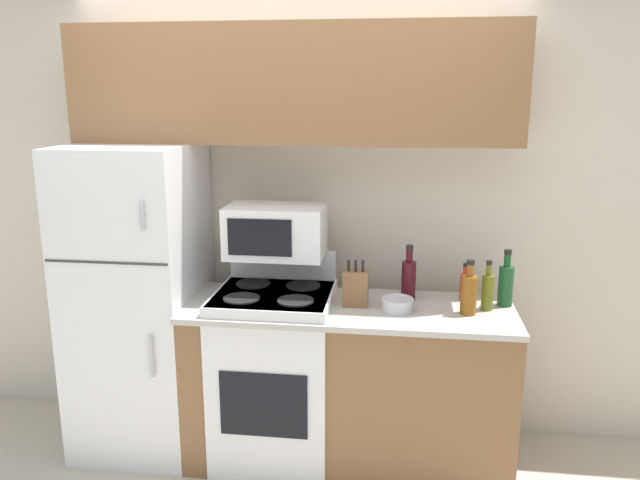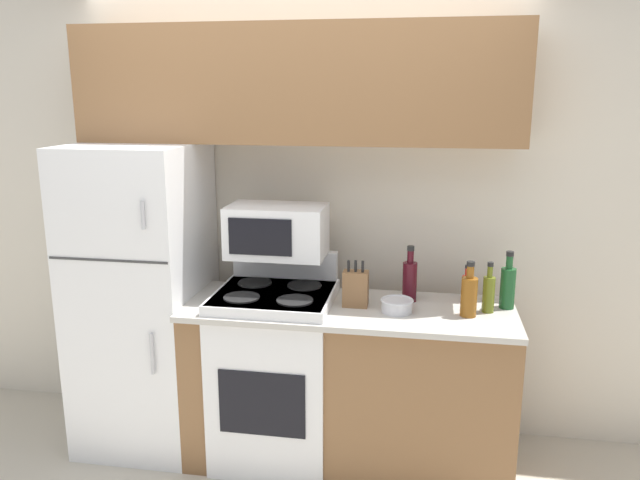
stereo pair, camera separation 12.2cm
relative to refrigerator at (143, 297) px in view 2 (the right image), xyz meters
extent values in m
cube|color=beige|center=(0.85, 0.39, 0.42)|extent=(8.00, 0.05, 2.55)
cube|color=brown|center=(1.18, -0.07, -0.42)|extent=(1.70, 0.57, 0.87)
cube|color=#BCB7AD|center=(1.18, -0.09, 0.03)|extent=(1.70, 0.61, 0.03)
cube|color=white|center=(0.00, 0.00, 0.00)|extent=(0.66, 0.71, 1.71)
cube|color=#383838|center=(0.00, -0.35, 0.31)|extent=(0.64, 0.01, 0.01)
cylinder|color=#B7B7BC|center=(0.21, -0.37, 0.55)|extent=(0.02, 0.02, 0.14)
cylinder|color=#B7B7BC|center=(0.21, -0.37, -0.17)|extent=(0.02, 0.02, 0.22)
cube|color=brown|center=(0.85, 0.19, 1.16)|extent=(2.36, 0.36, 0.61)
cube|color=white|center=(0.78, -0.08, -0.38)|extent=(0.62, 0.57, 0.96)
cube|color=black|center=(0.78, -0.37, -0.40)|extent=(0.45, 0.01, 0.34)
cube|color=#2D2D2D|center=(0.78, -0.08, 0.09)|extent=(0.59, 0.55, 0.01)
cube|color=white|center=(0.78, 0.19, 0.18)|extent=(0.59, 0.06, 0.16)
cylinder|color=black|center=(0.64, -0.21, 0.10)|extent=(0.19, 0.19, 0.01)
cylinder|color=black|center=(0.92, -0.21, 0.10)|extent=(0.19, 0.19, 0.01)
cylinder|color=black|center=(0.64, 0.04, 0.10)|extent=(0.19, 0.19, 0.01)
cylinder|color=black|center=(0.92, 0.04, 0.10)|extent=(0.19, 0.19, 0.01)
cube|color=white|center=(0.77, 0.04, 0.40)|extent=(0.52, 0.31, 0.28)
cube|color=black|center=(0.72, -0.12, 0.40)|extent=(0.33, 0.01, 0.19)
cube|color=brown|center=(1.21, -0.07, 0.14)|extent=(0.13, 0.09, 0.19)
cylinder|color=black|center=(1.18, -0.08, 0.26)|extent=(0.01, 0.01, 0.06)
cylinder|color=black|center=(1.21, -0.08, 0.26)|extent=(0.01, 0.01, 0.06)
cylinder|color=black|center=(1.25, -0.08, 0.26)|extent=(0.01, 0.01, 0.06)
cylinder|color=silver|center=(1.43, -0.13, 0.07)|extent=(0.16, 0.16, 0.06)
torus|color=silver|center=(1.43, -0.13, 0.10)|extent=(0.17, 0.17, 0.01)
cylinder|color=#194C23|center=(1.98, 0.03, 0.15)|extent=(0.08, 0.08, 0.21)
cylinder|color=#194C23|center=(1.98, 0.03, 0.29)|extent=(0.03, 0.03, 0.07)
cylinder|color=black|center=(1.98, 0.03, 0.33)|extent=(0.04, 0.04, 0.02)
cylinder|color=#470F19|center=(1.49, 0.06, 0.15)|extent=(0.08, 0.08, 0.21)
cylinder|color=#470F19|center=(1.49, 0.06, 0.29)|extent=(0.03, 0.03, 0.07)
cylinder|color=black|center=(1.49, 0.06, 0.33)|extent=(0.04, 0.04, 0.02)
cylinder|color=red|center=(1.78, 0.10, 0.11)|extent=(0.05, 0.05, 0.14)
cylinder|color=red|center=(1.78, 0.10, 0.21)|extent=(0.02, 0.02, 0.04)
cylinder|color=black|center=(1.78, 0.10, 0.24)|extent=(0.02, 0.03, 0.02)
cylinder|color=#5B6619|center=(1.88, -0.05, 0.13)|extent=(0.06, 0.06, 0.18)
cylinder|color=#5B6619|center=(1.88, -0.05, 0.25)|extent=(0.03, 0.03, 0.06)
cylinder|color=black|center=(1.88, -0.05, 0.29)|extent=(0.03, 0.03, 0.02)
cylinder|color=brown|center=(1.78, -0.13, 0.14)|extent=(0.08, 0.08, 0.20)
cylinder|color=brown|center=(1.78, -0.13, 0.27)|extent=(0.04, 0.04, 0.06)
cylinder|color=black|center=(1.78, -0.13, 0.31)|extent=(0.04, 0.04, 0.02)
camera|label=1|loc=(1.43, -3.15, 1.13)|focal=35.00mm
camera|label=2|loc=(1.55, -3.13, 1.13)|focal=35.00mm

